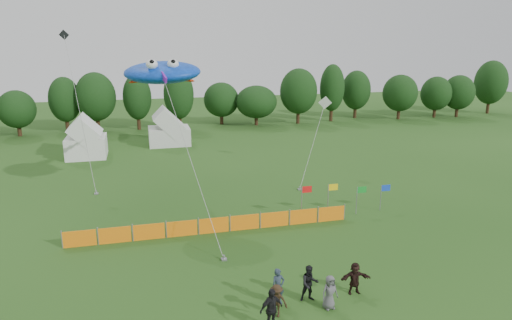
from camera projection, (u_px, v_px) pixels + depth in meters
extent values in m
plane|color=#234C16|center=(287.00, 296.00, 21.71)|extent=(160.00, 160.00, 0.00)
cylinder|color=#382314|center=(19.00, 129.00, 58.02)|extent=(0.50, 0.50, 1.91)
ellipsoid|color=black|center=(17.00, 109.00, 57.39)|extent=(4.61, 4.61, 4.30)
cylinder|color=#382314|center=(67.00, 123.00, 60.89)|extent=(0.50, 0.50, 2.38)
ellipsoid|color=black|center=(65.00, 99.00, 60.11)|extent=(4.09, 4.09, 5.35)
cylinder|color=#382314|center=(98.00, 122.00, 61.06)|extent=(0.50, 0.50, 2.57)
ellipsoid|color=black|center=(96.00, 97.00, 60.21)|extent=(5.20, 5.20, 5.79)
cylinder|color=#382314|center=(139.00, 121.00, 62.29)|extent=(0.50, 0.50, 2.46)
ellipsoid|color=black|center=(137.00, 97.00, 61.48)|extent=(3.78, 3.78, 5.55)
cylinder|color=#382314|center=(180.00, 120.00, 62.27)|extent=(0.50, 0.50, 2.66)
ellipsoid|color=black|center=(179.00, 94.00, 61.39)|extent=(4.05, 4.05, 5.99)
cylinder|color=#382314|center=(222.00, 117.00, 66.32)|extent=(0.50, 0.50, 1.98)
ellipsoid|color=black|center=(221.00, 100.00, 65.66)|extent=(5.06, 5.06, 4.46)
cylinder|color=#382314|center=(256.00, 119.00, 65.63)|extent=(0.50, 0.50, 1.86)
ellipsoid|color=black|center=(256.00, 102.00, 65.01)|extent=(5.86, 5.86, 4.18)
cylinder|color=#382314|center=(298.00, 115.00, 66.88)|extent=(0.50, 0.50, 2.62)
ellipsoid|color=black|center=(299.00, 91.00, 66.01)|extent=(5.41, 5.41, 5.89)
cylinder|color=#382314|center=(331.00, 112.00, 68.76)|extent=(0.50, 0.50, 2.78)
ellipsoid|color=black|center=(332.00, 88.00, 67.84)|extent=(3.67, 3.67, 6.26)
cylinder|color=#382314|center=(355.00, 110.00, 71.76)|extent=(0.50, 0.50, 2.42)
ellipsoid|color=black|center=(356.00, 90.00, 70.96)|extent=(4.46, 4.46, 5.44)
cylinder|color=#382314|center=(399.00, 112.00, 70.66)|extent=(0.50, 0.50, 2.24)
ellipsoid|color=black|center=(400.00, 93.00, 69.92)|extent=(5.26, 5.26, 5.03)
cylinder|color=#382314|center=(434.00, 111.00, 72.24)|extent=(0.50, 0.50, 2.10)
ellipsoid|color=black|center=(436.00, 93.00, 71.55)|extent=(4.74, 4.74, 4.73)
cylinder|color=#382314|center=(457.00, 110.00, 72.71)|extent=(0.50, 0.50, 2.16)
ellipsoid|color=black|center=(459.00, 92.00, 71.99)|extent=(4.88, 4.88, 4.87)
cylinder|color=#382314|center=(488.00, 105.00, 76.15)|extent=(0.50, 0.50, 2.85)
ellipsoid|color=black|center=(491.00, 82.00, 75.21)|extent=(5.19, 5.19, 6.42)
cube|color=white|center=(87.00, 147.00, 47.53)|extent=(3.95, 3.95, 2.17)
cube|color=silver|center=(169.00, 136.00, 53.23)|extent=(4.66, 3.72, 2.05)
cube|color=orange|center=(79.00, 239.00, 26.84)|extent=(1.90, 0.06, 1.00)
cube|color=orange|center=(115.00, 235.00, 27.32)|extent=(1.90, 0.06, 1.00)
cube|color=orange|center=(149.00, 232.00, 27.81)|extent=(1.90, 0.06, 1.00)
cube|color=orange|center=(182.00, 229.00, 28.29)|extent=(1.90, 0.06, 1.00)
cube|color=orange|center=(214.00, 225.00, 28.77)|extent=(1.90, 0.06, 1.00)
cube|color=orange|center=(245.00, 222.00, 29.26)|extent=(1.90, 0.06, 1.00)
cube|color=orange|center=(274.00, 219.00, 29.74)|extent=(1.90, 0.06, 1.00)
cube|color=orange|center=(303.00, 217.00, 30.22)|extent=(1.90, 0.06, 1.00)
cube|color=orange|center=(331.00, 214.00, 30.71)|extent=(1.90, 0.06, 1.00)
cylinder|color=gray|center=(302.00, 203.00, 30.91)|extent=(0.06, 0.06, 2.30)
cube|color=red|center=(307.00, 189.00, 30.76)|extent=(0.70, 0.02, 0.45)
cylinder|color=gray|center=(328.00, 200.00, 31.57)|extent=(0.06, 0.06, 2.23)
cube|color=yellow|center=(333.00, 187.00, 31.43)|extent=(0.70, 0.02, 0.45)
cylinder|color=gray|center=(357.00, 201.00, 31.75)|extent=(0.06, 0.06, 2.00)
cube|color=#148C26|center=(362.00, 190.00, 31.64)|extent=(0.70, 0.02, 0.45)
cylinder|color=gray|center=(381.00, 198.00, 32.47)|extent=(0.06, 0.06, 1.89)
cube|color=blue|center=(386.00, 188.00, 32.37)|extent=(0.70, 0.02, 0.45)
imported|color=#273342|center=(278.00, 287.00, 20.91)|extent=(0.69, 0.51, 1.74)
imported|color=black|center=(310.00, 283.00, 21.16)|extent=(0.92, 0.75, 1.76)
imported|color=#302113|center=(277.00, 301.00, 19.95)|extent=(1.14, 0.97, 1.53)
imported|color=black|center=(271.00, 309.00, 19.01)|extent=(1.19, 0.77, 1.88)
imported|color=#55545A|center=(330.00, 292.00, 20.55)|extent=(0.85, 0.61, 1.61)
imported|color=black|center=(355.00, 278.00, 21.79)|extent=(1.51, 0.61, 1.59)
ellipsoid|color=blue|center=(162.00, 72.00, 30.53)|extent=(6.68, 6.22, 1.87)
sphere|color=white|center=(152.00, 64.00, 29.13)|extent=(0.75, 0.75, 0.75)
sphere|color=white|center=(173.00, 64.00, 29.45)|extent=(0.75, 0.75, 0.75)
ellipsoid|color=red|center=(140.00, 80.00, 30.47)|extent=(1.57, 0.69, 0.25)
ellipsoid|color=red|center=(183.00, 79.00, 31.16)|extent=(1.57, 0.69, 0.25)
cube|color=purple|center=(164.00, 77.00, 28.65)|extent=(0.37, 0.96, 0.70)
cylinder|color=#A5A5A5|center=(192.00, 163.00, 27.12)|extent=(2.44, 7.10, 9.47)
cube|color=gray|center=(224.00, 259.00, 25.28)|extent=(0.30, 0.30, 0.10)
cube|color=silver|center=(325.00, 103.00, 41.82)|extent=(1.22, 0.34, 1.22)
cylinder|color=#A5A5A5|center=(313.00, 144.00, 39.51)|extent=(4.34, 5.55, 6.31)
cube|color=gray|center=(300.00, 189.00, 37.19)|extent=(0.30, 0.30, 0.10)
cube|color=black|center=(64.00, 35.00, 38.11)|extent=(0.86, 0.25, 0.86)
cylinder|color=#A5A5A5|center=(80.00, 112.00, 37.13)|extent=(2.02, 5.96, 12.29)
cube|color=gray|center=(96.00, 194.00, 36.14)|extent=(0.30, 0.30, 0.10)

